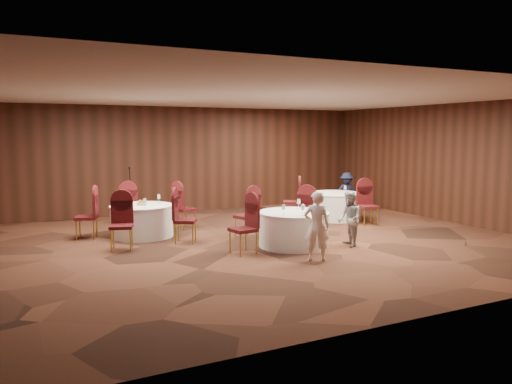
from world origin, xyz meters
name	(u,v)px	position (x,y,z in m)	size (l,w,h in m)	color
ground	(252,243)	(0.00, 0.00, 0.00)	(12.00, 12.00, 0.00)	black
room_shell	(252,154)	(0.00, 0.00, 1.96)	(12.00, 12.00, 12.00)	silver
table_main	(294,229)	(0.68, -0.65, 0.38)	(1.51, 1.51, 0.74)	white
table_left	(142,221)	(-1.99, 1.78, 0.38)	(1.46, 1.46, 0.74)	white
table_right	(335,206)	(3.46, 1.80, 0.38)	(1.50, 1.50, 0.74)	white
chairs_main	(267,219)	(0.37, 0.00, 0.50)	(2.76, 2.03, 1.00)	#380B0D
chairs_left	(142,216)	(-2.00, 1.75, 0.50)	(3.06, 2.97, 1.00)	#380B0D
chairs_right	(329,204)	(3.00, 1.44, 0.50)	(2.04, 2.28, 1.00)	#380B0D
tabletop_main	(306,208)	(0.88, -0.79, 0.84)	(1.11, 1.12, 0.22)	silver
tabletop_left	(142,202)	(-1.98, 1.77, 0.82)	(0.87, 0.80, 0.22)	silver
tabletop_right	(345,188)	(3.64, 1.57, 0.90)	(0.08, 0.08, 0.22)	silver
mic_stand	(131,206)	(-1.77, 3.99, 0.42)	(0.24, 0.24, 1.49)	black
woman_a	(317,226)	(0.43, -1.91, 0.67)	(0.49, 0.32, 1.33)	white
woman_b	(350,219)	(1.74, -1.18, 0.59)	(0.57, 0.45, 1.18)	#9E9DA2
man_c	(347,192)	(4.51, 2.67, 0.61)	(0.79, 0.45, 1.22)	#161931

